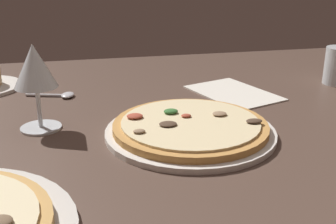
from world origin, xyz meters
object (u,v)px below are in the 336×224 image
pizza_main (190,128)px  wine_glass_far (35,69)px  spoon (61,95)px  paper_menu (233,93)px

pizza_main → wine_glass_far: bearing=160.8°
wine_glass_far → spoon: wine_glass_far is taller
wine_glass_far → spoon: bearing=79.2°
paper_menu → spoon: 39.38cm
pizza_main → spoon: bearing=129.8°
pizza_main → paper_menu: (16.21, 21.16, -1.08)cm
wine_glass_far → paper_menu: wine_glass_far is taller
wine_glass_far → spoon: 21.43cm
wine_glass_far → paper_menu: size_ratio=0.76×
pizza_main → paper_menu: pizza_main is taller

